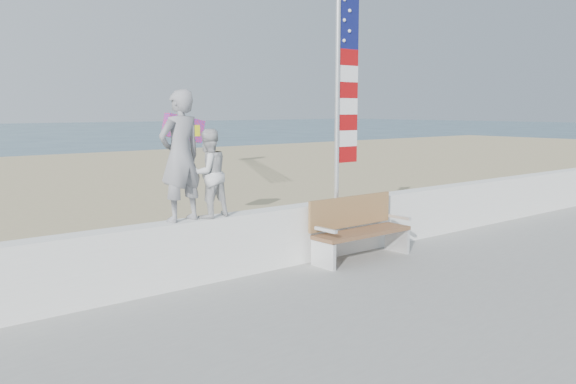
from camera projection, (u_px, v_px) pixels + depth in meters
name	position (u px, v px, depth m)	size (l,w,h in m)	color
ground	(365.00, 312.00, 7.83)	(220.00, 220.00, 0.00)	#315162
sand	(93.00, 215.00, 14.71)	(90.00, 40.00, 0.08)	tan
seawall	(270.00, 239.00, 9.27)	(30.00, 0.35, 0.90)	white
adult	(180.00, 156.00, 8.15)	(0.65, 0.42, 1.77)	gray
child	(208.00, 173.00, 8.46)	(0.60, 0.47, 1.24)	silver
bench	(358.00, 227.00, 9.84)	(1.80, 0.57, 1.00)	brown
flag	(343.00, 84.00, 9.91)	(0.50, 0.08, 3.50)	white
parafoil_kite	(185.00, 129.00, 11.83)	(0.87, 0.23, 0.60)	#FB291B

